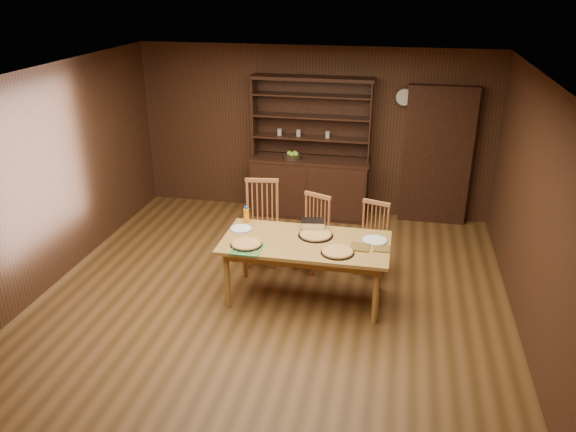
% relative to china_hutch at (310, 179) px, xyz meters
% --- Properties ---
extents(floor, '(6.00, 6.00, 0.00)m').
position_rel_china_hutch_xyz_m(floor, '(0.00, -2.75, -0.60)').
color(floor, brown).
rests_on(floor, ground).
extents(room_shell, '(6.00, 6.00, 6.00)m').
position_rel_china_hutch_xyz_m(room_shell, '(0.00, -2.75, 0.98)').
color(room_shell, white).
rests_on(room_shell, floor).
extents(china_hutch, '(1.84, 0.52, 2.17)m').
position_rel_china_hutch_xyz_m(china_hutch, '(0.00, 0.00, 0.00)').
color(china_hutch, '#321A10').
rests_on(china_hutch, floor).
extents(doorway, '(1.00, 0.18, 2.10)m').
position_rel_china_hutch_xyz_m(doorway, '(1.90, 0.15, 0.45)').
color(doorway, '#321A10').
rests_on(doorway, floor).
extents(wall_clock, '(0.30, 0.05, 0.30)m').
position_rel_china_hutch_xyz_m(wall_clock, '(1.35, 0.20, 1.30)').
color(wall_clock, '#321A10').
rests_on(wall_clock, room_shell).
extents(dining_table, '(1.91, 0.96, 0.75)m').
position_rel_china_hutch_xyz_m(dining_table, '(0.37, -2.53, 0.07)').
color(dining_table, '#A87C3A').
rests_on(dining_table, floor).
extents(chair_left, '(0.52, 0.50, 1.12)m').
position_rel_china_hutch_xyz_m(chair_left, '(-0.36, -1.66, 0.00)').
color(chair_left, '#BB7240').
rests_on(chair_left, floor).
extents(chair_center, '(0.52, 0.51, 0.99)m').
position_rel_china_hutch_xyz_m(chair_center, '(0.33, -1.71, -0.07)').
color(chair_center, '#BB7240').
rests_on(chair_center, floor).
extents(chair_right, '(0.47, 0.46, 0.94)m').
position_rel_china_hutch_xyz_m(chair_right, '(1.09, -1.67, -0.10)').
color(chair_right, '#BB7240').
rests_on(chair_right, floor).
extents(pizza_left, '(0.37, 0.37, 0.04)m').
position_rel_china_hutch_xyz_m(pizza_left, '(-0.26, -2.77, 0.17)').
color(pizza_left, black).
rests_on(pizza_left, dining_table).
extents(pizza_right, '(0.37, 0.37, 0.04)m').
position_rel_china_hutch_xyz_m(pizza_right, '(0.76, -2.76, 0.17)').
color(pizza_right, black).
rests_on(pizza_right, dining_table).
extents(pizza_center, '(0.41, 0.41, 0.04)m').
position_rel_china_hutch_xyz_m(pizza_center, '(0.46, -2.37, 0.17)').
color(pizza_center, black).
rests_on(pizza_center, dining_table).
extents(cooling_rack, '(0.36, 0.36, 0.01)m').
position_rel_china_hutch_xyz_m(cooling_rack, '(-0.23, -2.87, 0.16)').
color(cooling_rack, '#0CA255').
rests_on(cooling_rack, dining_table).
extents(plate_left, '(0.26, 0.26, 0.02)m').
position_rel_china_hutch_xyz_m(plate_left, '(-0.44, -2.36, 0.16)').
color(plate_left, silver).
rests_on(plate_left, dining_table).
extents(plate_right, '(0.29, 0.29, 0.02)m').
position_rel_china_hutch_xyz_m(plate_right, '(1.14, -2.36, 0.16)').
color(plate_right, silver).
rests_on(plate_right, dining_table).
extents(foil_dish, '(0.30, 0.23, 0.11)m').
position_rel_china_hutch_xyz_m(foil_dish, '(0.40, -2.18, 0.21)').
color(foil_dish, white).
rests_on(foil_dish, dining_table).
extents(juice_bottle, '(0.07, 0.07, 0.21)m').
position_rel_china_hutch_xyz_m(juice_bottle, '(-0.43, -2.15, 0.25)').
color(juice_bottle, orange).
rests_on(juice_bottle, dining_table).
extents(pot_holder_a, '(0.18, 0.18, 0.01)m').
position_rel_china_hutch_xyz_m(pot_holder_a, '(1.23, -2.56, 0.16)').
color(pot_holder_a, '#A11512').
rests_on(pot_holder_a, dining_table).
extents(pot_holder_b, '(0.22, 0.22, 0.02)m').
position_rel_china_hutch_xyz_m(pot_holder_b, '(0.99, -2.57, 0.16)').
color(pot_holder_b, '#A11512').
rests_on(pot_holder_b, dining_table).
extents(fruit_bowl, '(0.28, 0.28, 0.12)m').
position_rel_china_hutch_xyz_m(fruit_bowl, '(-0.27, -0.07, 0.39)').
color(fruit_bowl, black).
rests_on(fruit_bowl, china_hutch).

